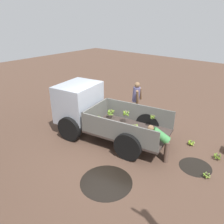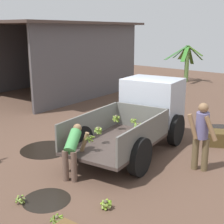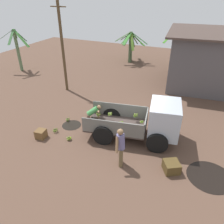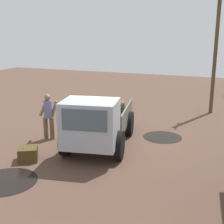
% 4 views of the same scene
% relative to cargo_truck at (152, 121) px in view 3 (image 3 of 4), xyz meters
% --- Properties ---
extents(ground, '(36.00, 36.00, 0.00)m').
position_rel_cargo_truck_xyz_m(ground, '(-1.11, 0.11, -1.00)').
color(ground, brown).
extents(mud_patch_0, '(0.99, 0.99, 0.01)m').
position_rel_cargo_truck_xyz_m(mud_patch_0, '(-4.09, -0.52, -1.00)').
color(mud_patch_0, black).
rests_on(mud_patch_0, ground).
extents(mud_patch_1, '(1.72, 1.72, 0.01)m').
position_rel_cargo_truck_xyz_m(mud_patch_1, '(2.71, -1.45, -1.00)').
color(mud_patch_1, black).
rests_on(mud_patch_1, ground).
extents(mud_patch_2, '(1.49, 1.49, 0.01)m').
position_rel_cargo_truck_xyz_m(mud_patch_2, '(-2.40, 1.78, -1.00)').
color(mud_patch_2, black).
rests_on(mud_patch_2, ground).
extents(cargo_truck, '(4.48, 2.57, 1.93)m').
position_rel_cargo_truck_xyz_m(cargo_truck, '(0.00, 0.00, 0.00)').
color(cargo_truck, '#40342F').
rests_on(cargo_truck, ground).
extents(utility_pole, '(1.06, 0.18, 5.75)m').
position_rel_cargo_truck_xyz_m(utility_pole, '(-6.86, 3.23, 1.94)').
color(utility_pole, brown).
rests_on(utility_pole, ground).
extents(banana_palm_1, '(2.62, 2.69, 2.57)m').
position_rel_cargo_truck_xyz_m(banana_palm_1, '(-5.18, 11.70, 0.38)').
color(banana_palm_1, '#4E6A33').
rests_on(banana_palm_1, ground).
extents(banana_palm_2, '(2.84, 2.30, 2.79)m').
position_rel_cargo_truck_xyz_m(banana_palm_2, '(-5.00, 11.15, 0.50)').
color(banana_palm_2, '#465C3D').
rests_on(banana_palm_2, ground).
extents(banana_palm_3, '(2.23, 2.77, 3.03)m').
position_rel_cargo_truck_xyz_m(banana_palm_3, '(-1.22, 12.48, 0.61)').
color(banana_palm_3, '#717F55').
rests_on(banana_palm_3, ground).
extents(banana_palm_4, '(2.35, 1.96, 3.39)m').
position_rel_cargo_truck_xyz_m(banana_palm_4, '(-12.76, 5.12, 0.84)').
color(banana_palm_4, '#5E7852').
rests_on(banana_palm_4, ground).
extents(person_foreground_visitor, '(0.49, 0.74, 1.73)m').
position_rel_cargo_truck_xyz_m(person_foreground_visitor, '(-0.68, -2.19, -0.05)').
color(person_foreground_visitor, brown).
rests_on(person_foreground_visitor, ground).
extents(person_worker_loading, '(0.79, 0.76, 1.22)m').
position_rel_cargo_truck_xyz_m(person_worker_loading, '(-3.01, -0.13, -0.28)').
color(person_worker_loading, brown).
rests_on(person_worker_loading, ground).
extents(banana_bunch_on_ground_0, '(0.22, 0.22, 0.18)m').
position_rel_cargo_truck_xyz_m(banana_bunch_on_ground_0, '(-4.52, -0.23, -0.90)').
color(banana_bunch_on_ground_0, '#48412F').
rests_on(banana_bunch_on_ground_0, ground).
extents(banana_bunch_on_ground_1, '(0.24, 0.25, 0.20)m').
position_rel_cargo_truck_xyz_m(banana_bunch_on_ground_1, '(-4.49, -1.36, -0.88)').
color(banana_bunch_on_ground_1, brown).
rests_on(banana_bunch_on_ground_1, ground).
extents(banana_bunch_on_ground_2, '(0.25, 0.25, 0.19)m').
position_rel_cargo_truck_xyz_m(banana_bunch_on_ground_2, '(-3.50, -1.65, -0.90)').
color(banana_bunch_on_ground_2, brown).
rests_on(banana_bunch_on_ground_2, ground).
extents(wooden_crate_0, '(0.49, 0.49, 0.42)m').
position_rel_cargo_truck_xyz_m(wooden_crate_0, '(-4.83, -2.01, -0.80)').
color(wooden_crate_0, brown).
rests_on(wooden_crate_0, ground).
extents(wooden_crate_1, '(0.80, 0.80, 0.43)m').
position_rel_cargo_truck_xyz_m(wooden_crate_1, '(1.29, -1.73, -0.79)').
color(wooden_crate_1, '#4E3B1D').
rests_on(wooden_crate_1, ground).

